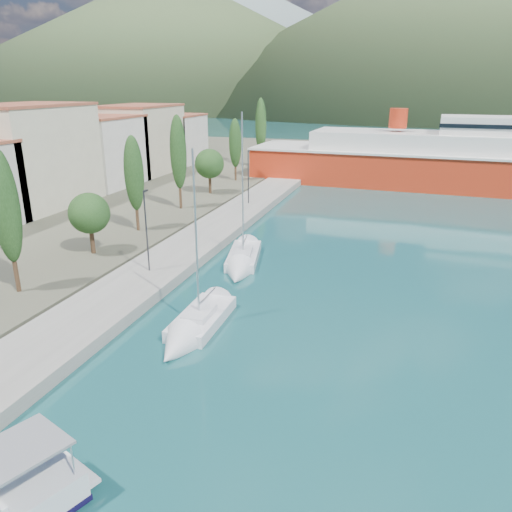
% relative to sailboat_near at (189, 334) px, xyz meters
% --- Properties ---
extents(ground, '(1400.00, 1400.00, 0.00)m').
position_rel_sailboat_near_xyz_m(ground, '(2.32, 111.58, -0.31)').
color(ground, '#1A5356').
extents(quay, '(5.00, 88.00, 0.80)m').
position_rel_sailboat_near_xyz_m(quay, '(-6.68, 17.58, 0.09)').
color(quay, gray).
rests_on(quay, ground).
extents(town_buildings, '(9.20, 69.20, 11.30)m').
position_rel_sailboat_near_xyz_m(town_buildings, '(-29.68, 28.48, 5.25)').
color(town_buildings, beige).
rests_on(town_buildings, land_strip).
extents(tree_row, '(3.69, 66.11, 11.21)m').
position_rel_sailboat_near_xyz_m(tree_row, '(-13.27, 24.29, 5.40)').
color(tree_row, '#47301E').
rests_on(tree_row, land_strip).
extents(lamp_posts, '(0.15, 48.23, 6.06)m').
position_rel_sailboat_near_xyz_m(lamp_posts, '(-6.68, 7.09, 3.77)').
color(lamp_posts, '#2D2D33').
rests_on(lamp_posts, quay).
extents(sailboat_near, '(2.56, 8.17, 11.69)m').
position_rel_sailboat_near_xyz_m(sailboat_near, '(0.00, 0.00, 0.00)').
color(sailboat_near, silver).
rests_on(sailboat_near, ground).
extents(sailboat_mid, '(4.24, 9.32, 12.98)m').
position_rel_sailboat_near_xyz_m(sailboat_mid, '(-0.97, 11.77, -0.00)').
color(sailboat_mid, silver).
rests_on(sailboat_mid, ground).
extents(ferry, '(57.41, 14.08, 11.32)m').
position_rel_sailboat_near_xyz_m(ferry, '(16.58, 52.40, 3.13)').
color(ferry, red).
rests_on(ferry, ground).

